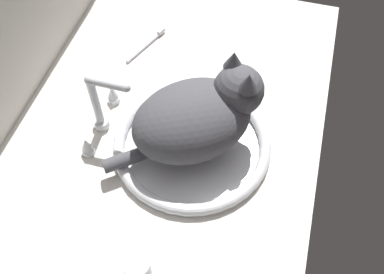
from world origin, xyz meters
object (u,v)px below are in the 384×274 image
object	(u,v)px
faucet	(101,108)
cat	(201,115)
metal_jar	(138,270)
toothbrush	(147,44)
sink_basin	(192,144)

from	to	relation	value
faucet	cat	world-z (taller)	cat
metal_jar	toothbrush	size ratio (longest dim) A/B	0.47
cat	metal_jar	xyz separation A→B (cm)	(-34.13, 3.58, -7.62)
toothbrush	metal_jar	bearing A→B (deg)	-162.56
faucet	metal_jar	size ratio (longest dim) A/B	2.71
faucet	toothbrush	distance (cm)	30.62
sink_basin	cat	xyz separation A→B (cm)	(1.35, -1.69, 10.05)
sink_basin	cat	world-z (taller)	cat
sink_basin	toothbrush	xyz separation A→B (cm)	(29.89, 21.59, -0.61)
faucet	metal_jar	distance (cm)	38.82
sink_basin	faucet	xyz separation A→B (cm)	(-0.00, 22.36, 6.00)
faucet	metal_jar	bearing A→B (deg)	-148.02
cat	toothbrush	bearing A→B (deg)	39.20
cat	faucet	bearing A→B (deg)	93.20
sink_basin	metal_jar	size ratio (longest dim) A/B	5.17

